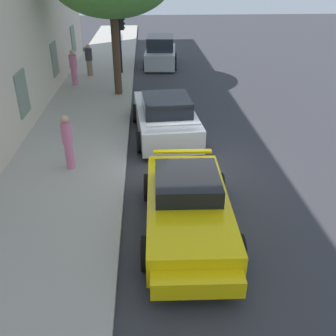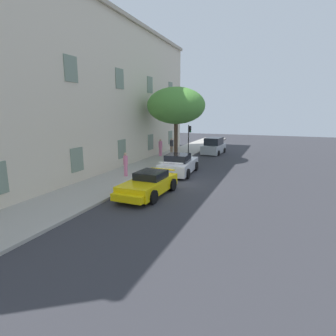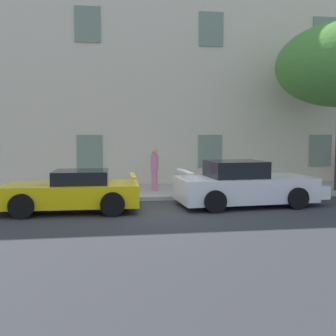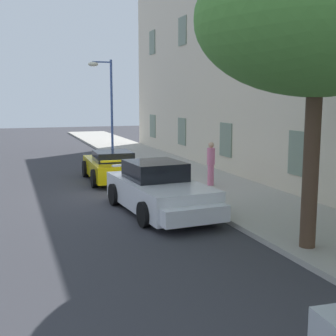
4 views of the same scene
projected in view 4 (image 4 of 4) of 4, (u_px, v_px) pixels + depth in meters
The scene contains 8 objects.
ground_plane at pixel (123, 196), 16.10m from camera, with size 80.00×80.00×0.00m, color #333338.
sidewalk at pixel (215, 187), 17.29m from camera, with size 60.00×3.61×0.14m, color #A8A399.
building_facade at pixel (307, 32), 17.66m from camera, with size 33.71×4.62×11.97m.
sportscar_red_lead at pixel (111, 166), 19.07m from camera, with size 4.55×2.17×1.28m.
sportscar_yellow_flank at pixel (161, 192), 13.58m from camera, with size 5.01×2.47×1.51m.
tree_near_kerb at pixel (318, 19), 9.38m from camera, with size 5.20×5.20×6.57m.
street_lamp at pixel (104, 89), 26.55m from camera, with size 0.44×1.42×5.54m.
pedestrian_admiring at pixel (211, 163), 17.17m from camera, with size 0.39×0.39×1.66m.
Camera 4 is at (15.39, -3.77, 3.44)m, focal length 48.23 mm.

